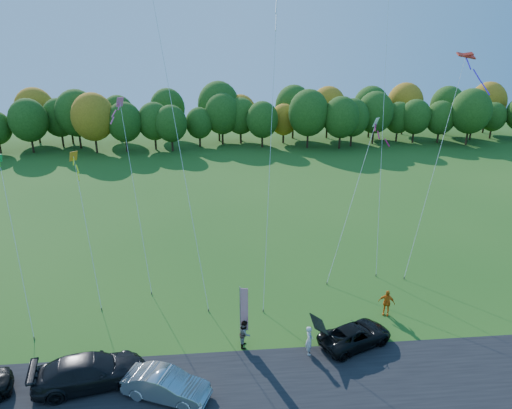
{
  "coord_description": "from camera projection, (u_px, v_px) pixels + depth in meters",
  "views": [
    {
      "loc": [
        -2.78,
        -24.25,
        18.12
      ],
      "look_at": [
        0.0,
        6.0,
        7.0
      ],
      "focal_mm": 32.0,
      "sensor_mm": 36.0,
      "label": 1
    }
  ],
  "objects": [
    {
      "name": "black_suv",
      "position": [
        355.0,
        335.0,
        28.46
      ],
      "size": [
        5.24,
        3.86,
        1.32
      ],
      "primitive_type": "imported",
      "rotation": [
        0.0,
        0.0,
        1.97
      ],
      "color": "black",
      "rests_on": "ground"
    },
    {
      "name": "kite_diamond_green",
      "position": [
        16.0,
        244.0,
        30.08
      ],
      "size": [
        3.38,
        6.74,
        10.97
      ],
      "color": "#4C3F33",
      "rests_on": "ground"
    },
    {
      "name": "kite_delta_blue",
      "position": [
        174.0,
        115.0,
        32.09
      ],
      "size": [
        5.72,
        11.02,
        26.97
      ],
      "color": "#4C3F33",
      "rests_on": "ground"
    },
    {
      "name": "tree_line",
      "position": [
        231.0,
        147.0,
        80.57
      ],
      "size": [
        116.0,
        12.0,
        10.0
      ],
      "primitive_type": null,
      "color": "#1E4711",
      "rests_on": "ground"
    },
    {
      "name": "person_tailgate_b",
      "position": [
        245.0,
        333.0,
        28.22
      ],
      "size": [
        0.79,
        0.96,
        1.82
      ],
      "primitive_type": "imported",
      "rotation": [
        0.0,
        0.0,
        1.45
      ],
      "color": "gray",
      "rests_on": "ground"
    },
    {
      "name": "kite_parafoil_rainbow",
      "position": [
        436.0,
        164.0,
        36.75
      ],
      "size": [
        7.53,
        6.98,
        17.36
      ],
      "color": "#4C3F33",
      "rests_on": "ground"
    },
    {
      "name": "kite_parafoil_orange",
      "position": [
        386.0,
        65.0,
        37.36
      ],
      "size": [
        5.03,
        13.24,
        32.38
      ],
      "color": "#4C3F33",
      "rests_on": "ground"
    },
    {
      "name": "kite_diamond_white",
      "position": [
        352.0,
        200.0,
        36.58
      ],
      "size": [
        5.58,
        6.56,
        12.33
      ],
      "color": "#4C3F33",
      "rests_on": "ground"
    },
    {
      "name": "asphalt_strip",
      "position": [
        272.0,
        384.0,
        25.4
      ],
      "size": [
        90.0,
        6.0,
        0.01
      ],
      "primitive_type": "cube",
      "color": "black",
      "rests_on": "ground"
    },
    {
      "name": "kite_diamond_pink",
      "position": [
        135.0,
        195.0,
        34.84
      ],
      "size": [
        2.86,
        7.17,
        14.17
      ],
      "color": "#4C3F33",
      "rests_on": "ground"
    },
    {
      "name": "feather_flag",
      "position": [
        243.0,
        309.0,
        28.07
      ],
      "size": [
        0.52,
        0.16,
        3.97
      ],
      "color": "#999999",
      "rests_on": "ground"
    },
    {
      "name": "kite_delta_red",
      "position": [
        271.0,
        132.0,
        33.05
      ],
      "size": [
        3.54,
        11.25,
        23.84
      ],
      "color": "#4C3F33",
      "rests_on": "ground"
    },
    {
      "name": "silver_sedan",
      "position": [
        166.0,
        385.0,
        24.21
      ],
      "size": [
        4.94,
        3.24,
        1.54
      ],
      "primitive_type": "imported",
      "rotation": [
        0.0,
        0.0,
        1.19
      ],
      "color": "#A8A8AC",
      "rests_on": "ground"
    },
    {
      "name": "ground",
      "position": [
        265.0,
        339.0,
        29.14
      ],
      "size": [
        160.0,
        160.0,
        0.0
      ],
      "primitive_type": "plane",
      "color": "#1F5115"
    },
    {
      "name": "person_east",
      "position": [
        386.0,
        303.0,
        31.43
      ],
      "size": [
        1.2,
        0.91,
        1.9
      ],
      "primitive_type": "imported",
      "rotation": [
        0.0,
        0.0,
        -0.46
      ],
      "color": "orange",
      "rests_on": "ground"
    },
    {
      "name": "person_tailgate_a",
      "position": [
        309.0,
        340.0,
        27.55
      ],
      "size": [
        0.5,
        0.72,
        1.88
      ],
      "primitive_type": "imported",
      "rotation": [
        0.0,
        0.0,
        1.51
      ],
      "color": "silver",
      "rests_on": "ground"
    },
    {
      "name": "kite_diamond_yellow",
      "position": [
        87.0,
        229.0,
        33.07
      ],
      "size": [
        2.85,
        6.31,
        10.6
      ],
      "color": "#4C3F33",
      "rests_on": "ground"
    },
    {
      "name": "dark_truck_a",
      "position": [
        90.0,
        371.0,
        25.08
      ],
      "size": [
        6.39,
        3.64,
        1.75
      ],
      "primitive_type": "imported",
      "rotation": [
        0.0,
        0.0,
        1.78
      ],
      "color": "black",
      "rests_on": "ground"
    }
  ]
}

